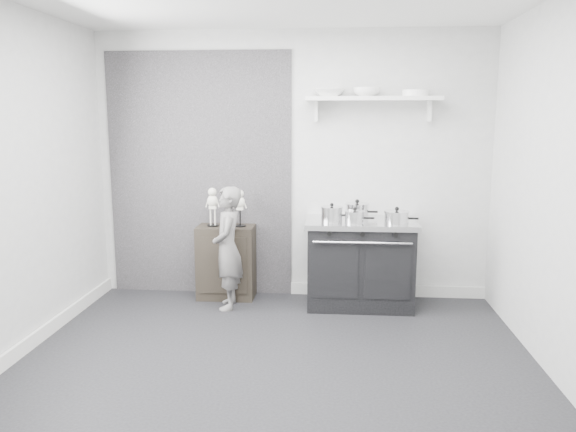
{
  "coord_description": "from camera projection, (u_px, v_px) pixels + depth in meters",
  "views": [
    {
      "loc": [
        0.43,
        -3.91,
        1.84
      ],
      "look_at": [
        0.03,
        0.95,
        0.98
      ],
      "focal_mm": 35.0,
      "sensor_mm": 36.0,
      "label": 1
    }
  ],
  "objects": [
    {
      "name": "bowl_large",
      "position": [
        329.0,
        93.0,
        5.44
      ],
      "size": [
        0.31,
        0.31,
        0.08
      ],
      "primitive_type": "imported",
      "color": "white",
      "rests_on": "wall_shelf"
    },
    {
      "name": "ground",
      "position": [
        273.0,
        367.0,
        4.19
      ],
      "size": [
        4.0,
        4.0,
        0.0
      ],
      "primitive_type": "plane",
      "color": "black",
      "rests_on": "ground"
    },
    {
      "name": "pot_front_right",
      "position": [
        397.0,
        217.0,
        5.23
      ],
      "size": [
        0.32,
        0.23,
        0.16
      ],
      "color": "silver",
      "rests_on": "stove"
    },
    {
      "name": "bowl_small",
      "position": [
        366.0,
        92.0,
        5.41
      ],
      "size": [
        0.26,
        0.26,
        0.08
      ],
      "primitive_type": "imported",
      "color": "white",
      "rests_on": "wall_shelf"
    },
    {
      "name": "child",
      "position": [
        228.0,
        248.0,
        5.41
      ],
      "size": [
        0.33,
        0.46,
        1.19
      ],
      "primitive_type": "imported",
      "rotation": [
        0.0,
        0.0,
        -1.46
      ],
      "color": "slate",
      "rests_on": "ground"
    },
    {
      "name": "pot_back_left",
      "position": [
        357.0,
        211.0,
        5.52
      ],
      "size": [
        0.32,
        0.23,
        0.19
      ],
      "color": "silver",
      "rests_on": "stove"
    },
    {
      "name": "side_cabinet",
      "position": [
        226.0,
        262.0,
        5.76
      ],
      "size": [
        0.58,
        0.34,
        0.75
      ],
      "primitive_type": "cube",
      "color": "black",
      "rests_on": "ground"
    },
    {
      "name": "plate_stack",
      "position": [
        415.0,
        93.0,
        5.38
      ],
      "size": [
        0.25,
        0.25,
        0.06
      ],
      "primitive_type": "cylinder",
      "color": "white",
      "rests_on": "wall_shelf"
    },
    {
      "name": "skeleton_torso",
      "position": [
        240.0,
        205.0,
        5.65
      ],
      "size": [
        0.12,
        0.08,
        0.43
      ],
      "primitive_type": null,
      "color": "silver",
      "rests_on": "side_cabinet"
    },
    {
      "name": "stove",
      "position": [
        360.0,
        263.0,
        5.51
      ],
      "size": [
        1.07,
        0.67,
        0.86
      ],
      "color": "black",
      "rests_on": "ground"
    },
    {
      "name": "room_shell",
      "position": [
        262.0,
        146.0,
        4.06
      ],
      "size": [
        4.02,
        3.62,
        2.71
      ],
      "color": "#B3B3B1",
      "rests_on": "ground"
    },
    {
      "name": "pot_front_left",
      "position": [
        332.0,
        214.0,
        5.32
      ],
      "size": [
        0.29,
        0.2,
        0.18
      ],
      "color": "silver",
      "rests_on": "stove"
    },
    {
      "name": "wall_shelf",
      "position": [
        373.0,
        100.0,
        5.43
      ],
      "size": [
        1.3,
        0.26,
        0.24
      ],
      "color": "silver",
      "rests_on": "room_shell"
    },
    {
      "name": "pot_front_center",
      "position": [
        355.0,
        217.0,
        5.27
      ],
      "size": [
        0.28,
        0.19,
        0.15
      ],
      "color": "silver",
      "rests_on": "stove"
    },
    {
      "name": "skeleton_full",
      "position": [
        213.0,
        204.0,
        5.67
      ],
      "size": [
        0.13,
        0.08,
        0.45
      ],
      "primitive_type": null,
      "color": "silver",
      "rests_on": "side_cabinet"
    }
  ]
}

